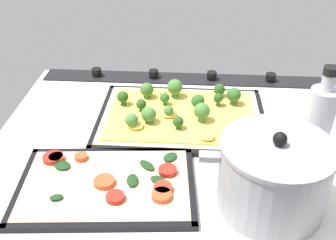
{
  "coord_description": "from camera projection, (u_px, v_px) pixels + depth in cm",
  "views": [
    {
      "loc": [
        -2.88,
        73.52,
        53.89
      ],
      "look_at": [
        2.26,
        -2.94,
        4.46
      ],
      "focal_mm": 43.4,
      "sensor_mm": 36.0,
      "label": 1
    }
  ],
  "objects": [
    {
      "name": "broccoli_pizza",
      "position": [
        180.0,
        112.0,
        0.99
      ],
      "size": [
        38.1,
        26.62,
        6.17
      ],
      "color": "#D3B77F",
      "rests_on": "baking_tray_front"
    },
    {
      "name": "baking_tray_front",
      "position": [
        181.0,
        119.0,
        0.99
      ],
      "size": [
        40.51,
        29.03,
        1.3
      ],
      "color": "black",
      "rests_on": "ground_plane"
    },
    {
      "name": "baking_tray_back",
      "position": [
        107.0,
        187.0,
        0.79
      ],
      "size": [
        35.71,
        25.03,
        1.3
      ],
      "color": "black",
      "rests_on": "ground_plane"
    },
    {
      "name": "cooking_pot",
      "position": [
        273.0,
        176.0,
        0.71
      ],
      "size": [
        26.45,
        19.64,
        16.07
      ],
      "color": "gray",
      "rests_on": "ground_plane"
    },
    {
      "name": "oil_bottle",
      "position": [
        320.0,
        119.0,
        0.85
      ],
      "size": [
        5.88,
        5.88,
        19.96
      ],
      "color": "#B7BCC6",
      "rests_on": "ground_plane"
    },
    {
      "name": "veggie_pizza_back",
      "position": [
        108.0,
        183.0,
        0.79
      ],
      "size": [
        33.12,
        22.45,
        1.9
      ],
      "color": "tan",
      "rests_on": "baking_tray_back"
    },
    {
      "name": "stove_control_panel",
      "position": [
        182.0,
        78.0,
        1.17
      ],
      "size": [
        80.36,
        7.0,
        2.6
      ],
      "color": "black",
      "rests_on": "ground_plane"
    },
    {
      "name": "ground_plane",
      "position": [
        177.0,
        149.0,
        0.92
      ],
      "size": [
        83.7,
        70.64,
        3.0
      ],
      "primitive_type": "cube",
      "color": "silver"
    }
  ]
}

